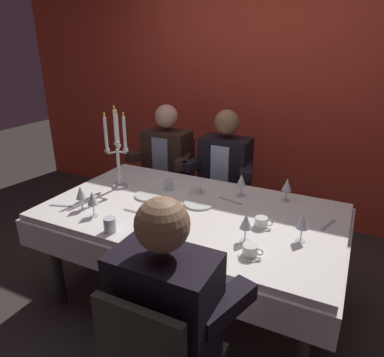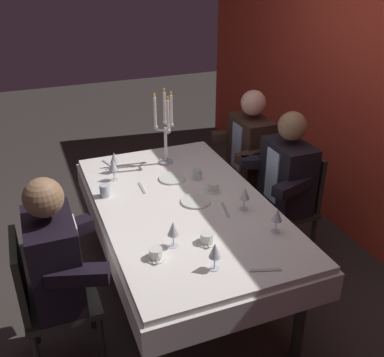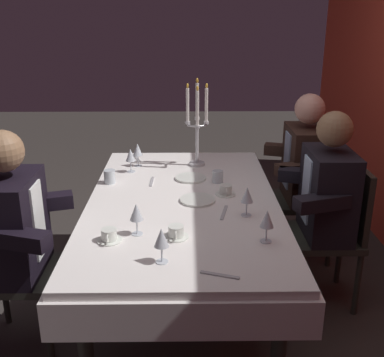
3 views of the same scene
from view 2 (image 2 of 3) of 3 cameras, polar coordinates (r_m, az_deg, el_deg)
name	(u,v)px [view 2 (image 2 of 3)]	position (r m, az deg, el deg)	size (l,w,h in m)	color
ground_plane	(184,288)	(3.46, -1.02, -13.78)	(12.00, 12.00, 0.00)	#342F2C
dining_table	(183,218)	(3.09, -1.11, -5.04)	(1.94, 1.14, 0.74)	white
candelabra	(165,130)	(3.48, -3.43, 6.12)	(0.15, 0.17, 0.61)	silver
dinner_plate_0	(196,201)	(3.03, 0.49, -2.89)	(0.21, 0.21, 0.01)	white
dinner_plate_1	(172,178)	(3.33, -2.51, 0.02)	(0.20, 0.20, 0.01)	white
wine_glass_0	(245,194)	(2.92, 6.72, -1.97)	(0.07, 0.07, 0.16)	silver
wine_glass_1	(277,215)	(2.72, 10.76, -4.62)	(0.07, 0.07, 0.16)	silver
wine_glass_2	(215,251)	(2.38, 2.92, -9.24)	(0.07, 0.07, 0.16)	silver
wine_glass_3	(114,158)	(3.44, -9.88, 2.54)	(0.07, 0.07, 0.16)	silver
wine_glass_4	(113,166)	(3.32, -10.00, 1.59)	(0.07, 0.07, 0.16)	silver
wine_glass_5	(173,229)	(2.55, -2.42, -6.49)	(0.07, 0.07, 0.16)	silver
water_tumbler_0	(197,174)	(3.32, 0.66, 0.54)	(0.07, 0.07, 0.08)	silver
water_tumbler_1	(105,190)	(3.14, -11.02, -1.51)	(0.07, 0.07, 0.09)	silver
coffee_cup_0	(213,188)	(3.16, 2.69, -1.16)	(0.13, 0.12, 0.06)	white
coffee_cup_1	(207,239)	(2.63, 1.90, -7.65)	(0.13, 0.12, 0.06)	white
coffee_cup_2	(156,254)	(2.52, -4.62, -9.55)	(0.13, 0.12, 0.06)	white
fork_0	(108,164)	(3.63, -10.64, 1.86)	(0.17, 0.02, 0.01)	#B7B7BC
knife_1	(225,210)	(2.95, 4.28, -4.00)	(0.19, 0.02, 0.01)	#B7B7BC
fork_2	(142,188)	(3.22, -6.39, -1.19)	(0.17, 0.02, 0.01)	#B7B7BC
fork_3	(266,270)	(2.47, 9.35, -11.45)	(0.17, 0.02, 0.01)	#B7B7BC
seated_diner_0	(251,147)	(3.92, 7.53, 3.97)	(0.63, 0.48, 1.24)	#2B2C25
seated_diner_1	(288,175)	(3.47, 12.08, 0.38)	(0.63, 0.48, 1.24)	#2B2C25
seated_diner_2	(53,261)	(2.63, -17.26, -9.94)	(0.63, 0.48, 1.24)	#2B2C25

